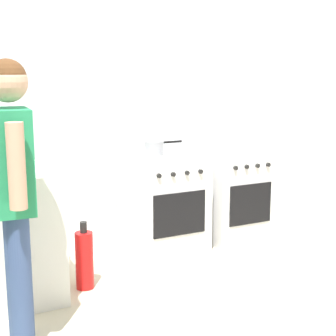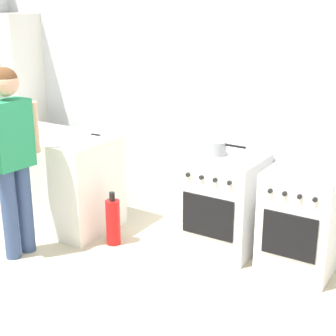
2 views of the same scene
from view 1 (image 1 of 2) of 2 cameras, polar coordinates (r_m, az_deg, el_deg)
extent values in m
cube|color=silver|center=(4.55, -6.63, 7.47)|extent=(6.00, 0.10, 2.60)
cube|color=white|center=(4.48, -0.53, -3.85)|extent=(0.63, 0.60, 0.85)
cube|color=black|center=(4.23, 1.30, -5.13)|extent=(0.47, 0.01, 0.36)
cylinder|color=black|center=(4.23, -1.56, 1.08)|extent=(0.20, 0.20, 0.01)
cylinder|color=black|center=(4.35, 1.84, 1.37)|extent=(0.20, 0.20, 0.01)
cylinder|color=black|center=(4.44, -2.87, 1.55)|extent=(0.20, 0.20, 0.01)
cylinder|color=black|center=(4.56, 0.40, 1.81)|extent=(0.20, 0.20, 0.01)
cylinder|color=black|center=(4.05, -0.99, -0.87)|extent=(0.04, 0.02, 0.04)
cylinder|color=black|center=(4.11, 0.60, -0.71)|extent=(0.04, 0.02, 0.04)
cylinder|color=black|center=(4.17, 2.15, -0.55)|extent=(0.04, 0.02, 0.04)
cylinder|color=black|center=(4.23, 3.65, -0.40)|extent=(0.04, 0.02, 0.04)
cube|color=white|center=(4.83, 7.03, -2.86)|extent=(0.57, 0.60, 0.85)
cube|color=black|center=(4.59, 9.14, -3.97)|extent=(0.43, 0.01, 0.36)
cylinder|color=black|center=(4.57, 6.63, 1.76)|extent=(0.18, 0.18, 0.01)
cylinder|color=black|center=(4.72, 9.26, 1.98)|extent=(0.18, 0.18, 0.01)
cylinder|color=black|center=(4.77, 5.06, 2.18)|extent=(0.18, 0.18, 0.01)
cylinder|color=black|center=(4.91, 7.62, 2.37)|extent=(0.18, 0.18, 0.01)
cylinder|color=black|center=(4.41, 7.52, 0.00)|extent=(0.04, 0.02, 0.04)
cylinder|color=black|center=(4.47, 8.74, 0.12)|extent=(0.04, 0.02, 0.04)
cylinder|color=black|center=(4.54, 9.92, 0.25)|extent=(0.04, 0.02, 0.04)
cylinder|color=black|center=(4.61, 11.07, 0.36)|extent=(0.04, 0.02, 0.04)
cylinder|color=gray|center=(4.35, -1.57, 2.22)|extent=(0.16, 0.16, 0.12)
cylinder|color=black|center=(4.42, 0.45, 2.92)|extent=(0.18, 0.02, 0.02)
cube|color=silver|center=(3.86, -14.66, 0.64)|extent=(0.20, 0.04, 0.01)
cube|color=black|center=(3.83, -16.91, 0.48)|extent=(0.11, 0.03, 0.01)
cylinder|color=#384C7A|center=(3.02, -16.03, -12.34)|extent=(0.13, 0.13, 0.80)
cylinder|color=#384C7A|center=(3.17, -16.36, -11.24)|extent=(0.13, 0.13, 0.80)
cube|color=#268C59|center=(2.90, -16.91, 0.76)|extent=(0.23, 0.36, 0.57)
cylinder|color=tan|center=(2.66, -16.44, 0.19)|extent=(0.09, 0.09, 0.44)
cylinder|color=tan|center=(3.14, -17.34, 1.71)|extent=(0.09, 0.09, 0.44)
sphere|color=tan|center=(2.86, -17.39, 9.08)|extent=(0.22, 0.22, 0.22)
sphere|color=brown|center=(2.86, -17.41, 9.48)|extent=(0.21, 0.21, 0.21)
cylinder|color=red|center=(3.82, -9.24, -10.08)|extent=(0.13, 0.13, 0.42)
cylinder|color=black|center=(3.74, -9.36, -6.50)|extent=(0.05, 0.05, 0.08)
camera|label=2|loc=(3.77, 64.35, 13.10)|focal=55.00mm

